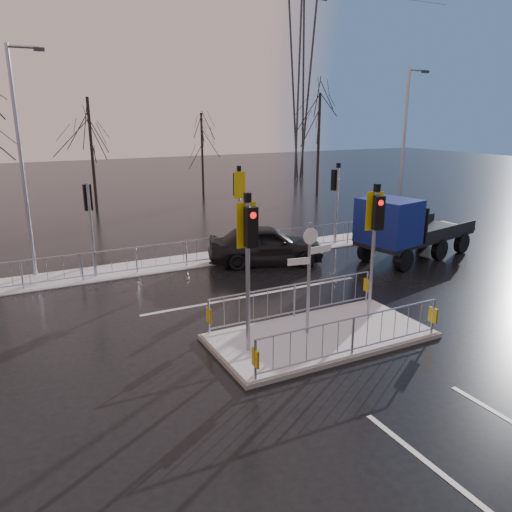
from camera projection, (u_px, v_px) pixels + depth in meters
name	position (u px, v px, depth m)	size (l,w,h in m)	color
ground	(320.00, 338.00, 13.65)	(120.00, 120.00, 0.00)	black
snow_verge	(204.00, 259.00, 21.00)	(30.00, 2.00, 0.04)	white
lane_markings	(327.00, 343.00, 13.36)	(8.00, 11.38, 0.01)	silver
traffic_island	(320.00, 325.00, 13.55)	(6.00, 3.04, 4.15)	slate
far_kerb_fixtures	(215.00, 238.00, 20.42)	(18.00, 0.65, 3.83)	#979BA4
car_far_lane	(266.00, 244.00, 20.30)	(1.88, 4.68, 1.59)	black
flatbed_truck	(400.00, 228.00, 20.32)	(6.15, 3.28, 2.70)	black
tree_far_a	(90.00, 132.00, 30.26)	(3.75, 3.75, 7.08)	black
tree_far_b	(202.00, 139.00, 35.66)	(3.25, 3.25, 6.14)	black
tree_far_c	(319.00, 125.00, 36.35)	(4.00, 4.00, 7.55)	black
street_lamp_right	(405.00, 146.00, 24.36)	(1.25, 0.18, 8.00)	#979BA4
street_lamp_left	(23.00, 155.00, 17.71)	(1.25, 0.18, 8.20)	#979BA4
pylon_wires	(291.00, 53.00, 43.70)	(70.00, 2.38, 19.97)	#2D3033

